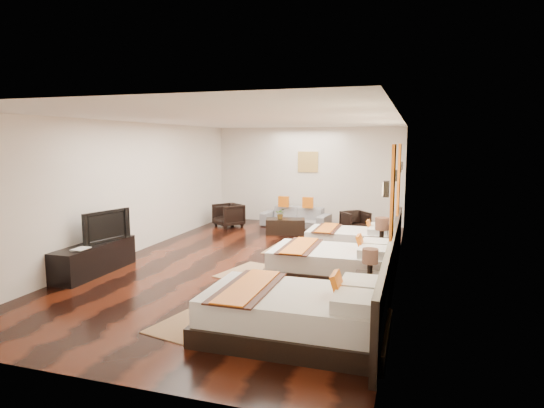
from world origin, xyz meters
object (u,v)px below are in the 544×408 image
(nightstand_a, at_px, (369,286))
(tv, at_px, (103,226))
(bed_far, at_px, (350,240))
(coffee_table, at_px, (285,226))
(nightstand_b, at_px, (381,250))
(tv_console, at_px, (95,258))
(bed_near, at_px, (296,314))
(bed_mid, at_px, (333,263))
(figurine, at_px, (120,227))
(table_plant, at_px, (281,214))
(sofa, at_px, (296,217))
(armchair_left, at_px, (228,215))
(armchair_right, at_px, (355,222))
(book, at_px, (75,249))

(nightstand_a, xyz_separation_m, tv, (-4.89, 0.45, 0.54))
(bed_far, relative_size, coffee_table, 1.86)
(nightstand_a, relative_size, nightstand_b, 0.90)
(tv_console, relative_size, coffee_table, 1.80)
(bed_near, relative_size, bed_mid, 1.06)
(figurine, bearing_deg, nightstand_a, -11.33)
(nightstand_a, distance_m, table_plant, 5.38)
(tv, relative_size, sofa, 0.53)
(sofa, distance_m, coffee_table, 1.05)
(nightstand_a, xyz_separation_m, sofa, (-2.61, 5.76, -0.02))
(nightstand_b, bearing_deg, table_plant, 138.52)
(coffee_table, bearing_deg, armchair_left, 163.81)
(sofa, relative_size, armchair_right, 3.01)
(armchair_left, bearing_deg, figurine, -60.11)
(armchair_right, bearing_deg, nightstand_a, -118.71)
(tv_console, distance_m, figurine, 0.89)
(nightstand_b, bearing_deg, book, -153.24)
(bed_near, height_order, nightstand_b, nightstand_b)
(tv, relative_size, figurine, 2.95)
(bed_mid, distance_m, nightstand_b, 1.29)
(armchair_right, height_order, coffee_table, armchair_right)
(armchair_left, bearing_deg, bed_far, 9.99)
(figurine, bearing_deg, armchair_right, 47.46)
(tv_console, height_order, table_plant, table_plant)
(tv_console, height_order, sofa, sofa)
(tv_console, bearing_deg, nightstand_b, 22.17)
(armchair_right, bearing_deg, bed_near, -126.85)
(bed_near, height_order, sofa, bed_near)
(bed_mid, relative_size, tv, 2.11)
(bed_near, relative_size, coffee_table, 2.27)
(figurine, xyz_separation_m, table_plant, (2.23, 3.65, -0.18))
(figurine, relative_size, sofa, 0.18)
(bed_near, xyz_separation_m, armchair_left, (-3.69, 6.59, 0.03))
(armchair_left, relative_size, table_plant, 2.58)
(bed_mid, distance_m, sofa, 4.94)
(tv_console, bearing_deg, book, -90.00)
(nightstand_b, relative_size, book, 3.22)
(bed_far, height_order, tv, tv)
(book, xyz_separation_m, sofa, (2.34, 6.02, -0.29))
(book, xyz_separation_m, armchair_left, (0.51, 5.50, -0.24))
(bed_mid, bearing_deg, tv_console, -167.10)
(sofa, distance_m, armchair_right, 1.75)
(tv, bearing_deg, nightstand_a, -81.08)
(bed_far, bearing_deg, armchair_right, 94.04)
(bed_far, xyz_separation_m, tv, (-4.14, -2.94, 0.60))
(bed_far, relative_size, armchair_left, 2.60)
(book, distance_m, armchair_left, 5.53)
(bed_far, xyz_separation_m, armchair_right, (-0.14, 2.02, 0.05))
(bed_near, relative_size, book, 7.61)
(bed_near, height_order, armchair_right, bed_near)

